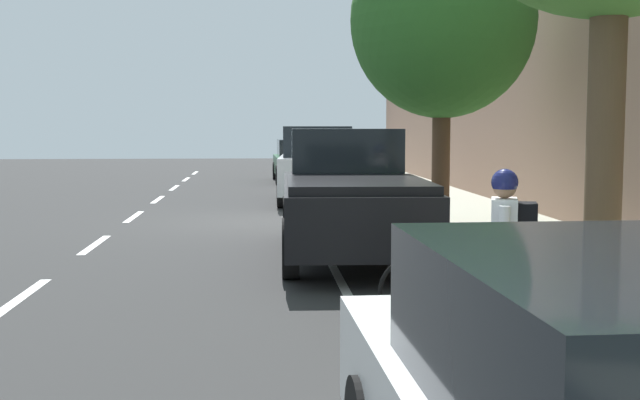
% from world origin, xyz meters
% --- Properties ---
extents(ground, '(67.11, 67.11, 0.00)m').
position_xyz_m(ground, '(0.00, 0.00, 0.00)').
color(ground, '#2B2B2B').
extents(sidewalk, '(3.37, 41.94, 0.12)m').
position_xyz_m(sidewalk, '(4.01, 0.00, 0.06)').
color(sidewalk, '#9E9D8C').
rests_on(sidewalk, ground).
extents(curb_edge, '(0.16, 41.94, 0.12)m').
position_xyz_m(curb_edge, '(2.25, 0.00, 0.06)').
color(curb_edge, gray).
rests_on(curb_edge, ground).
extents(lane_stripe_centre, '(0.14, 40.00, 0.01)m').
position_xyz_m(lane_stripe_centre, '(-3.03, -0.97, 0.00)').
color(lane_stripe_centre, white).
rests_on(lane_stripe_centre, ground).
extents(lane_stripe_bike_edge, '(0.12, 41.94, 0.01)m').
position_xyz_m(lane_stripe_bike_edge, '(0.78, 0.00, 0.00)').
color(lane_stripe_bike_edge, white).
rests_on(lane_stripe_bike_edge, ground).
extents(building_facade, '(0.50, 41.94, 5.42)m').
position_xyz_m(building_facade, '(5.95, 0.00, 2.71)').
color(building_facade, '#A57D68').
rests_on(building_facade, ground).
extents(parked_pickup_black_second, '(2.16, 5.36, 1.95)m').
position_xyz_m(parked_pickup_black_second, '(1.10, -4.61, 0.90)').
color(parked_pickup_black_second, black).
rests_on(parked_pickup_black_second, ground).
extents(parked_suv_silver_mid, '(2.22, 4.82, 1.99)m').
position_xyz_m(parked_suv_silver_mid, '(1.25, 4.25, 1.03)').
color(parked_suv_silver_mid, '#B7BABF').
rests_on(parked_suv_silver_mid, ground).
extents(parked_sedan_green_far, '(1.91, 4.43, 1.52)m').
position_xyz_m(parked_sedan_green_far, '(1.18, 12.18, 0.75)').
color(parked_sedan_green_far, '#1E512D').
rests_on(parked_sedan_green_far, ground).
extents(bicycle_at_curb, '(1.76, 0.46, 0.78)m').
position_xyz_m(bicycle_at_curb, '(1.78, -9.10, 0.39)').
color(bicycle_at_curb, black).
rests_on(bicycle_at_curb, ground).
extents(cyclist_with_backpack, '(0.48, 0.60, 1.60)m').
position_xyz_m(cyclist_with_backpack, '(2.01, -9.55, 0.97)').
color(cyclist_with_backpack, '#C6B284').
rests_on(cyclist_with_backpack, ground).
extents(street_tree_far_end, '(3.43, 3.43, 5.65)m').
position_xyz_m(street_tree_far_end, '(3.15, -1.82, 3.94)').
color(street_tree_far_end, '#523726').
rests_on(street_tree_far_end, sidewalk).
extents(fire_hydrant, '(0.22, 0.22, 0.84)m').
position_xyz_m(fire_hydrant, '(2.68, 7.57, 0.55)').
color(fire_hydrant, red).
rests_on(fire_hydrant, sidewalk).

